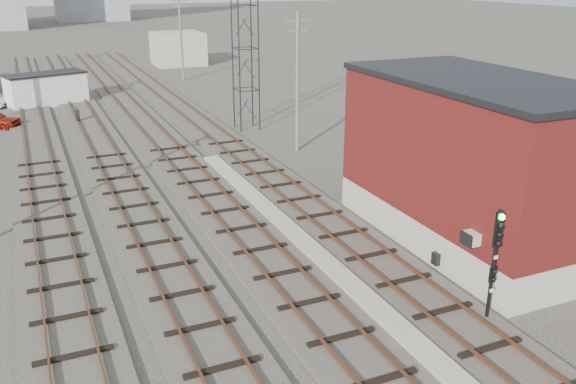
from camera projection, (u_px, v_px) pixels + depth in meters
ground at (120, 82)px, 65.86m from camera, size 320.00×320.00×0.00m
track_right at (195, 120)px, 48.70m from camera, size 3.20×90.00×0.39m
track_mid_right at (145, 124)px, 47.19m from camera, size 3.20×90.00×0.39m
track_mid_left at (91, 129)px, 45.68m from camera, size 3.20×90.00×0.39m
track_left at (34, 135)px, 44.18m from camera, size 3.20×90.00×0.39m
platform_curb at (305, 245)px, 26.43m from camera, size 0.90×28.00×0.26m
brick_building at (473, 161)px, 26.15m from camera, size 6.54×12.20×7.22m
lattice_tower at (245, 27)px, 43.86m from camera, size 1.60×1.60×15.00m
utility_pole_right_a at (297, 79)px, 39.14m from camera, size 1.80×0.24×9.00m
utility_pole_right_b at (181, 35)px, 64.95m from camera, size 1.80×0.24×9.00m
shed_right at (178, 49)px, 77.17m from camera, size 6.00×6.00×4.00m
signal_mast at (495, 258)px, 20.07m from camera, size 0.40×0.41×4.12m
switch_stand at (78, 116)px, 47.78m from camera, size 0.33×0.33×1.26m
site_trailer at (46, 89)px, 53.98m from camera, size 7.33×4.71×2.85m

